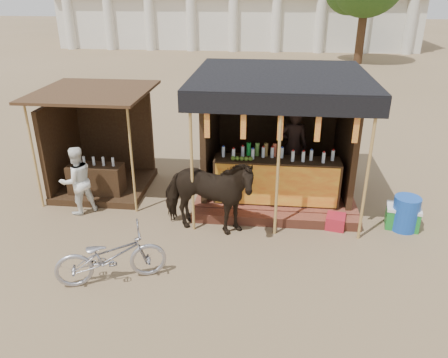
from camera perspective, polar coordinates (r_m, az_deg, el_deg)
ground at (r=7.42m, az=-1.35°, el=-12.89°), size 120.00×120.00×0.00m
main_stall at (r=9.85m, az=7.03°, el=3.54°), size 3.60×3.61×2.78m
secondary_stall at (r=10.57m, az=-16.37°, el=3.14°), size 2.40×2.40×2.38m
cow at (r=8.29m, az=-2.20°, el=-2.14°), size 2.00×1.16×1.60m
motorbike at (r=7.36m, az=-14.56°, el=-9.72°), size 1.87×1.21×0.93m
bystander at (r=9.55m, az=-18.64°, el=-0.20°), size 0.90×0.90×1.47m
blue_barrel at (r=9.30m, az=22.62°, el=-4.17°), size 0.59×0.59×0.70m
red_crate at (r=9.02m, az=14.35°, el=-5.40°), size 0.44×0.46×0.27m
cooler at (r=9.40m, az=22.28°, el=-4.61°), size 0.71×0.55×0.46m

